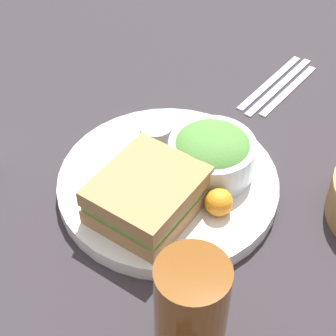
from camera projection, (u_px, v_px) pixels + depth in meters
ground_plane at (168, 189)px, 0.78m from camera, size 4.00×4.00×0.00m
plate at (168, 184)px, 0.77m from camera, size 0.30×0.30×0.02m
sandwich at (151, 196)px, 0.70m from camera, size 0.15×0.13×0.06m
salad_bowl at (212, 153)px, 0.75m from camera, size 0.12×0.12×0.07m
dressing_cup at (156, 135)px, 0.79m from camera, size 0.05×0.05×0.04m
orange_wedge at (219, 202)px, 0.71m from camera, size 0.04×0.04×0.04m
drink_glass at (191, 311)px, 0.56m from camera, size 0.08×0.08×0.14m
fork at (270, 82)px, 0.95m from camera, size 0.18×0.06×0.01m
knife at (279, 86)px, 0.94m from camera, size 0.19×0.06×0.01m
spoon at (289, 90)px, 0.93m from camera, size 0.17×0.05×0.01m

